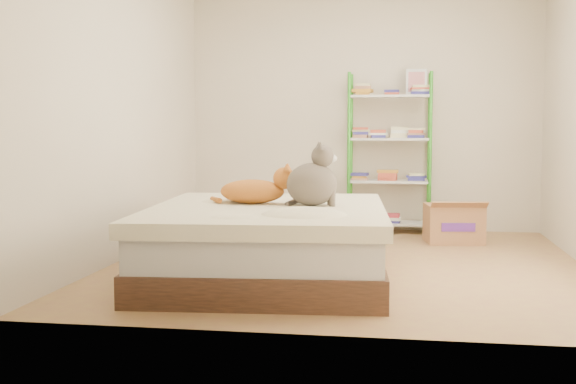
% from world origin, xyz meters
% --- Properties ---
extents(room, '(3.81, 4.21, 2.61)m').
position_xyz_m(room, '(0.00, 0.00, 1.30)').
color(room, '#AB8B4B').
rests_on(room, ground).
extents(bed, '(1.86, 2.25, 0.54)m').
position_xyz_m(bed, '(-0.53, -0.68, 0.27)').
color(bed, brown).
rests_on(bed, ground).
extents(orange_cat, '(0.60, 0.34, 0.23)m').
position_xyz_m(orange_cat, '(-0.68, -0.53, 0.66)').
color(orange_cat, orange).
rests_on(orange_cat, bed).
extents(grey_cat, '(0.47, 0.42, 0.46)m').
position_xyz_m(grey_cat, '(-0.22, -0.61, 0.77)').
color(grey_cat, '#685B51').
rests_on(grey_cat, bed).
extents(shelf_unit, '(0.88, 0.36, 1.74)m').
position_xyz_m(shelf_unit, '(0.31, 1.88, 0.89)').
color(shelf_unit, green).
rests_on(shelf_unit, ground).
extents(cardboard_box, '(0.59, 0.58, 0.43)m').
position_xyz_m(cardboard_box, '(0.94, 1.27, 0.19)').
color(cardboard_box, '#B67956').
rests_on(cardboard_box, ground).
extents(white_bin, '(0.33, 0.29, 0.35)m').
position_xyz_m(white_bin, '(-1.18, 1.85, 0.18)').
color(white_bin, beige).
rests_on(white_bin, ground).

